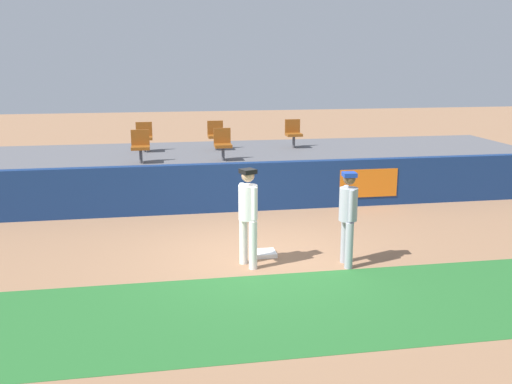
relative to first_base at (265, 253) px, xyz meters
name	(u,v)px	position (x,y,z in m)	size (l,w,h in m)	color
ground_plane	(260,257)	(-0.11, -0.09, -0.04)	(60.00, 60.00, 0.00)	#936B4C
grass_foreground_strip	(288,309)	(-0.11, -2.38, -0.04)	(18.00, 2.80, 0.01)	#26662B
first_base	(265,253)	(0.00, 0.00, 0.00)	(0.40, 0.40, 0.08)	white
player_fielder_home	(248,211)	(-0.40, -0.48, 0.98)	(0.44, 0.57, 1.77)	white
player_runner_visitor	(348,212)	(1.35, -0.75, 0.95)	(0.35, 0.48, 1.71)	#9EA3AD
field_wall	(236,187)	(-0.09, 3.28, 0.55)	(18.00, 0.26, 1.18)	navy
bleacher_platform	(223,171)	(-0.11, 5.85, 0.46)	(18.00, 4.80, 1.00)	#59595E
seat_back_left	(144,135)	(-2.30, 6.52, 1.44)	(0.46, 0.44, 0.84)	#4C4C51
seat_back_right	(293,132)	(2.09, 6.52, 1.44)	(0.46, 0.44, 0.84)	#4C4C51
seat_back_center	(216,134)	(-0.24, 6.52, 1.44)	(0.46, 0.44, 0.84)	#4C4C51
seat_front_left	(140,145)	(-2.36, 4.72, 1.44)	(0.47, 0.44, 0.84)	#4C4C51
seat_front_center	(223,143)	(-0.24, 4.72, 1.43)	(0.45, 0.44, 0.84)	#4C4C51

